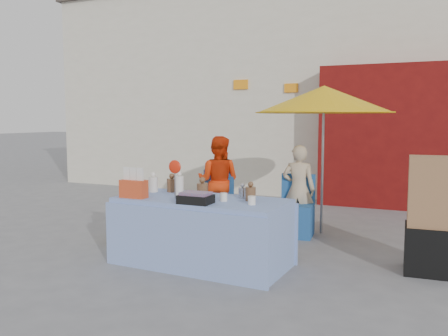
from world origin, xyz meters
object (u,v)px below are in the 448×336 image
at_px(vendor_orange, 218,181).
at_px(umbrella, 324,100).
at_px(chair_left, 214,211).
at_px(box_stack, 434,220).
at_px(market_table, 201,231).
at_px(chair_right, 296,218).
at_px(vendor_beige, 299,189).

bearing_deg(vendor_orange, umbrella, 179.56).
xyz_separation_m(chair_left, umbrella, (1.55, 0.28, 1.64)).
distance_m(umbrella, box_stack, 2.35).
bearing_deg(market_table, box_stack, 19.26).
relative_size(chair_left, chair_right, 1.00).
xyz_separation_m(chair_right, umbrella, (0.30, 0.28, 1.64)).
xyz_separation_m(vendor_orange, box_stack, (3.00, -1.14, -0.11)).
relative_size(chair_left, umbrella, 0.41).
distance_m(vendor_orange, umbrella, 1.97).
bearing_deg(chair_left, vendor_beige, 0.15).
xyz_separation_m(umbrella, box_stack, (1.45, -1.29, -1.32)).
bearing_deg(umbrella, vendor_orange, -174.47).
relative_size(chair_left, vendor_orange, 0.62).
relative_size(chair_right, vendor_orange, 0.62).
height_order(market_table, umbrella, umbrella).
bearing_deg(vendor_beige, chair_left, 0.15).
xyz_separation_m(vendor_orange, umbrella, (1.55, 0.15, 1.20)).
bearing_deg(chair_right, chair_left, 174.03).
xyz_separation_m(market_table, vendor_orange, (-0.62, 1.84, 0.30)).
xyz_separation_m(chair_right, box_stack, (1.75, -1.00, 0.32)).
relative_size(chair_left, vendor_beige, 0.67).
distance_m(chair_left, vendor_orange, 0.45).
distance_m(market_table, chair_left, 1.82).
bearing_deg(market_table, chair_right, 72.68).
bearing_deg(box_stack, vendor_beige, 147.01).
bearing_deg(umbrella, chair_right, -136.70).
bearing_deg(umbrella, market_table, -115.02).
relative_size(vendor_beige, box_stack, 1.02).
bearing_deg(market_table, umbrella, 67.85).
height_order(chair_right, umbrella, umbrella).
bearing_deg(vendor_beige, market_table, 65.17).
bearing_deg(market_table, vendor_beige, 74.01).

